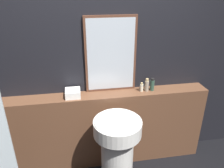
% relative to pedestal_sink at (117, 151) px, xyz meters
% --- Properties ---
extents(wall_back, '(8.00, 0.06, 2.50)m').
position_rel_pedestal_sink_xyz_m(wall_back, '(-0.03, 0.58, 0.74)').
color(wall_back, black).
rests_on(wall_back, ground_plane).
extents(vanity_counter, '(2.34, 0.23, 0.95)m').
position_rel_pedestal_sink_xyz_m(vanity_counter, '(-0.03, 0.44, -0.03)').
color(vanity_counter, brown).
rests_on(vanity_counter, ground_plane).
extents(pedestal_sink, '(0.48, 0.48, 0.88)m').
position_rel_pedestal_sink_xyz_m(pedestal_sink, '(0.00, 0.00, 0.00)').
color(pedestal_sink, silver).
rests_on(pedestal_sink, ground_plane).
extents(mirror, '(0.57, 0.03, 0.84)m').
position_rel_pedestal_sink_xyz_m(mirror, '(0.02, 0.53, 0.87)').
color(mirror, '#563323').
rests_on(mirror, vanity_counter).
extents(towel_stack, '(0.16, 0.17, 0.08)m').
position_rel_pedestal_sink_xyz_m(towel_stack, '(-0.42, 0.44, 0.49)').
color(towel_stack, white).
rests_on(towel_stack, vanity_counter).
extents(shampoo_bottle, '(0.04, 0.04, 0.11)m').
position_rel_pedestal_sink_xyz_m(shampoo_bottle, '(0.36, 0.44, 0.49)').
color(shampoo_bottle, beige).
rests_on(shampoo_bottle, vanity_counter).
extents(conditioner_bottle, '(0.05, 0.05, 0.15)m').
position_rel_pedestal_sink_xyz_m(conditioner_bottle, '(0.42, 0.44, 0.52)').
color(conditioner_bottle, gray).
rests_on(conditioner_bottle, vanity_counter).
extents(lotion_bottle, '(0.05, 0.05, 0.15)m').
position_rel_pedestal_sink_xyz_m(lotion_bottle, '(0.49, 0.44, 0.52)').
color(lotion_bottle, '#2D4C3D').
rests_on(lotion_bottle, vanity_counter).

